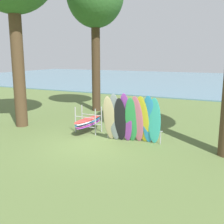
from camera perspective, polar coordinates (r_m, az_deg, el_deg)
The scene contains 4 objects.
ground_plane at distance 11.62m, azimuth -3.85°, elevation -6.71°, with size 80.00×80.00×0.00m, color #566B38.
lake_water at distance 41.68m, azimuth 18.36°, elevation 6.17°, with size 80.00×36.00×0.10m, color slate.
leaning_board_pile at distance 11.55m, azimuth 4.05°, elevation -1.54°, with size 2.51×0.98×2.16m.
board_storage_rack at distance 13.32m, azimuth -4.98°, elevation -1.98°, with size 1.15×2.13×1.25m.
Camera 1 is at (5.51, -9.55, 3.67)m, focal length 44.16 mm.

